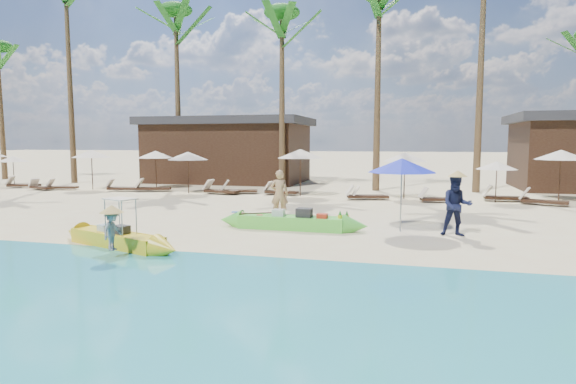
% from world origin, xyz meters
% --- Properties ---
extents(ground, '(240.00, 240.00, 0.00)m').
position_xyz_m(ground, '(0.00, 0.00, 0.00)').
color(ground, beige).
rests_on(ground, ground).
extents(wet_sand_strip, '(240.00, 4.50, 0.01)m').
position_xyz_m(wet_sand_strip, '(0.00, -5.00, 0.00)').
color(wet_sand_strip, tan).
rests_on(wet_sand_strip, ground).
extents(green_canoe, '(5.30, 0.74, 0.67)m').
position_xyz_m(green_canoe, '(0.50, 1.20, 0.23)').
color(green_canoe, '#55D540').
rests_on(green_canoe, ground).
extents(yellow_canoe, '(4.75, 1.97, 1.28)m').
position_xyz_m(yellow_canoe, '(-3.26, -2.38, 0.21)').
color(yellow_canoe, yellow).
rests_on(yellow_canoe, ground).
extents(tourist, '(0.69, 0.51, 1.72)m').
position_xyz_m(tourist, '(-0.42, 3.15, 0.86)').
color(tourist, tan).
rests_on(tourist, ground).
extents(vendor_green, '(0.90, 0.72, 1.78)m').
position_xyz_m(vendor_green, '(5.37, 1.35, 0.89)').
color(vendor_green, '#151B3C').
rests_on(vendor_green, ground).
extents(vendor_yellow, '(0.36, 0.62, 0.95)m').
position_xyz_m(vendor_yellow, '(-2.64, -3.43, 0.65)').
color(vendor_yellow, gray).
rests_on(vendor_yellow, ground).
extents(blue_umbrella, '(2.06, 2.06, 2.22)m').
position_xyz_m(blue_umbrella, '(3.80, 1.67, 2.01)').
color(blue_umbrella, '#99999E').
rests_on(blue_umbrella, ground).
extents(resort_parasol_1, '(1.78, 1.78, 1.84)m').
position_xyz_m(resort_parasol_1, '(-19.74, 11.29, 1.66)').
color(resort_parasol_1, '#352316').
rests_on(resort_parasol_1, ground).
extents(lounger_1_left, '(1.92, 1.09, 0.62)m').
position_xyz_m(lounger_1_left, '(-18.19, 10.24, 0.21)').
color(lounger_1_left, '#352316').
rests_on(lounger_1_left, ground).
extents(lounger_1_right, '(1.72, 0.95, 0.56)m').
position_xyz_m(lounger_1_right, '(-16.19, 9.47, 0.19)').
color(lounger_1_right, '#352316').
rests_on(lounger_1_right, ground).
extents(resort_parasol_2, '(2.19, 2.19, 2.26)m').
position_xyz_m(resort_parasol_2, '(-13.53, 10.48, 2.04)').
color(resort_parasol_2, '#352316').
rests_on(resort_parasol_2, ground).
extents(lounger_2_left, '(1.75, 0.87, 0.57)m').
position_xyz_m(lounger_2_left, '(-15.13, 9.85, 0.19)').
color(lounger_2_left, '#352316').
rests_on(lounger_2_left, ground).
extents(resort_parasol_3, '(2.12, 2.12, 2.18)m').
position_xyz_m(resort_parasol_3, '(-10.43, 12.14, 1.97)').
color(resort_parasol_3, '#352316').
rests_on(resort_parasol_3, ground).
extents(lounger_3_left, '(1.86, 0.90, 0.61)m').
position_xyz_m(lounger_3_left, '(-11.40, 10.04, 0.20)').
color(lounger_3_left, '#352316').
rests_on(lounger_3_left, ground).
extents(lounger_3_right, '(1.95, 1.07, 0.63)m').
position_xyz_m(lounger_3_right, '(-9.71, 10.36, 0.21)').
color(lounger_3_right, '#352316').
rests_on(lounger_3_right, ground).
extents(resort_parasol_4, '(2.12, 2.12, 2.19)m').
position_xyz_m(resort_parasol_4, '(-7.31, 9.99, 1.97)').
color(resort_parasol_4, '#352316').
rests_on(resort_parasol_4, ground).
extents(lounger_4_left, '(1.99, 0.85, 0.66)m').
position_xyz_m(lounger_4_left, '(-5.55, 9.98, 0.22)').
color(lounger_4_left, '#352316').
rests_on(lounger_4_left, ground).
extents(lounger_4_right, '(1.96, 1.05, 0.64)m').
position_xyz_m(lounger_4_right, '(-4.71, 10.38, 0.21)').
color(lounger_4_right, '#352316').
rests_on(lounger_4_right, ground).
extents(resort_parasol_5, '(2.28, 2.28, 2.35)m').
position_xyz_m(resort_parasol_5, '(-1.31, 10.24, 2.12)').
color(resort_parasol_5, '#352316').
rests_on(resort_parasol_5, ground).
extents(lounger_5_left, '(1.79, 0.63, 0.60)m').
position_xyz_m(lounger_5_left, '(-2.46, 10.42, 0.20)').
color(lounger_5_left, '#352316').
rests_on(lounger_5_left, ground).
extents(resort_parasol_6, '(2.14, 2.14, 2.21)m').
position_xyz_m(resort_parasol_6, '(3.75, 10.43, 1.99)').
color(resort_parasol_6, '#352316').
rests_on(resort_parasol_6, ground).
extents(lounger_6_left, '(1.77, 0.90, 0.58)m').
position_xyz_m(lounger_6_left, '(2.14, 9.51, 0.19)').
color(lounger_6_left, '#352316').
rests_on(lounger_6_left, ground).
extents(lounger_6_right, '(1.92, 1.04, 0.62)m').
position_xyz_m(lounger_6_right, '(1.90, 9.51, 0.21)').
color(lounger_6_right, '#352316').
rests_on(lounger_6_right, ground).
extents(resort_parasol_7, '(1.79, 1.79, 1.84)m').
position_xyz_m(resort_parasol_7, '(7.75, 9.93, 1.66)').
color(resort_parasol_7, '#352316').
rests_on(resort_parasol_7, ground).
extents(lounger_7_left, '(1.84, 0.94, 0.60)m').
position_xyz_m(lounger_7_left, '(5.21, 9.28, 0.20)').
color(lounger_7_left, '#352316').
rests_on(lounger_7_left, ground).
extents(lounger_7_right, '(1.95, 0.61, 0.66)m').
position_xyz_m(lounger_7_right, '(8.13, 10.42, 0.22)').
color(lounger_7_right, '#352316').
rests_on(lounger_7_right, ground).
extents(resort_parasol_8, '(2.28, 2.28, 2.35)m').
position_xyz_m(resort_parasol_8, '(10.66, 11.27, 2.12)').
color(resort_parasol_8, '#352316').
rests_on(resort_parasol_8, ground).
extents(lounger_8_left, '(1.98, 1.18, 0.64)m').
position_xyz_m(lounger_8_left, '(9.50, 9.45, 0.22)').
color(lounger_8_left, '#352316').
rests_on(lounger_8_left, ground).
extents(palm_1, '(2.08, 2.08, 13.60)m').
position_xyz_m(palm_1, '(-17.59, 14.06, 10.82)').
color(palm_1, brown).
rests_on(palm_1, ground).
extents(palm_2, '(2.08, 2.08, 11.33)m').
position_xyz_m(palm_2, '(-10.45, 15.08, 9.18)').
color(palm_2, brown).
rests_on(palm_2, ground).
extents(palm_3, '(2.08, 2.08, 10.52)m').
position_xyz_m(palm_3, '(-3.36, 14.27, 8.58)').
color(palm_3, brown).
rests_on(palm_3, ground).
extents(palm_4, '(2.08, 2.08, 11.70)m').
position_xyz_m(palm_4, '(2.15, 14.01, 9.45)').
color(palm_4, brown).
rests_on(palm_4, ground).
extents(pavilion_west, '(10.80, 6.60, 4.30)m').
position_xyz_m(pavilion_west, '(-8.00, 17.50, 2.19)').
color(pavilion_west, '#352316').
rests_on(pavilion_west, ground).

